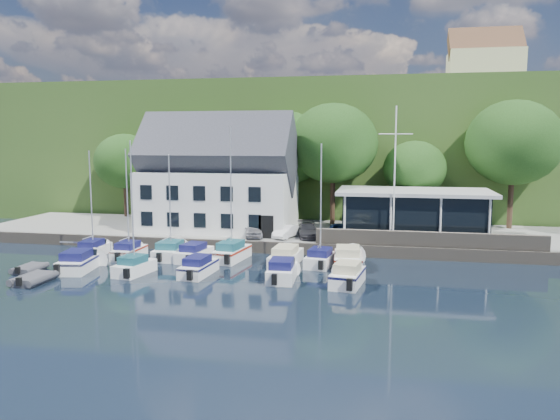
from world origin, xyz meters
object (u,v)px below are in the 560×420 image
(boat_r1_4, at_px, (231,200))
(boat_r1_7, at_px, (348,256))
(dinghy_1, at_px, (34,277))
(boat_r1_2, at_px, (170,204))
(boat_r2_4, at_px, (348,273))
(car_white, at_px, (287,231))
(boat_r1_1, at_px, (127,206))
(harbor_building, at_px, (219,183))
(boat_r2_2, at_px, (199,265))
(boat_r2_3, at_px, (282,269))
(boat_r1_0, at_px, (91,206))
(dinghy_0, at_px, (29,267))
(club_pavilion, at_px, (414,213))
(boat_r1_3, at_px, (194,252))
(car_blue, at_px, (340,231))
(boat_r2_1, at_px, (133,215))
(boat_r1_5, at_px, (286,255))
(car_dgrey, at_px, (308,230))
(boat_r2_0, at_px, (79,260))
(car_silver, at_px, (254,229))
(flagpole, at_px, (395,176))
(boat_r1_6, at_px, (321,211))

(boat_r1_4, height_order, boat_r1_7, boat_r1_4)
(boat_r1_4, distance_m, dinghy_1, 15.04)
(boat_r1_2, xyz_separation_m, boat_r2_4, (14.52, -5.42, -3.63))
(car_white, bearing_deg, boat_r1_1, -134.98)
(harbor_building, height_order, boat_r2_2, harbor_building)
(boat_r2_3, xyz_separation_m, dinghy_1, (-16.14, -3.99, -0.37))
(boat_r1_0, bearing_deg, boat_r2_4, -16.65)
(dinghy_0, bearing_deg, club_pavilion, 27.39)
(boat_r2_4, bearing_deg, boat_r1_1, 172.49)
(boat_r1_1, xyz_separation_m, boat_r1_3, (5.46, 0.22, -3.50))
(boat_r1_0, xyz_separation_m, dinghy_1, (0.55, -8.56, -3.73))
(boat_r1_0, bearing_deg, boat_r2_2, -25.54)
(car_blue, height_order, boat_r1_4, boat_r1_4)
(boat_r1_4, bearing_deg, boat_r1_1, -166.49)
(car_white, xyz_separation_m, boat_r1_0, (-15.09, -5.80, 2.55))
(car_white, bearing_deg, boat_r1_2, -129.28)
(car_white, xyz_separation_m, boat_r2_1, (-8.97, -10.89, 2.71))
(boat_r1_5, bearing_deg, car_white, 103.14)
(boat_r1_1, height_order, boat_r2_4, boat_r1_1)
(boat_r2_1, xyz_separation_m, boat_r2_4, (15.04, 0.02, -3.48))
(boat_r1_1, bearing_deg, car_white, 27.30)
(boat_r1_3, xyz_separation_m, boat_r2_3, (7.94, -4.54, 0.04))
(boat_r1_1, distance_m, boat_r1_5, 13.26)
(car_dgrey, bearing_deg, boat_r2_0, -157.82)
(boat_r1_3, bearing_deg, boat_r1_4, 20.49)
(boat_r1_2, xyz_separation_m, boat_r1_3, (2.11, -0.38, -3.70))
(boat_r2_1, height_order, boat_r2_2, boat_r2_1)
(boat_r1_5, relative_size, boat_r2_3, 1.23)
(boat_r1_7, bearing_deg, boat_r1_3, 176.33)
(car_blue, bearing_deg, car_white, -173.62)
(boat_r1_4, bearing_deg, car_silver, 91.52)
(car_silver, distance_m, boat_r2_4, 14.12)
(flagpole, height_order, dinghy_1, flagpole)
(boat_r1_2, distance_m, dinghy_1, 11.52)
(boat_r1_2, bearing_deg, harbor_building, 79.41)
(boat_r2_0, bearing_deg, boat_r2_3, -7.54)
(boat_r1_5, bearing_deg, boat_r1_2, -178.04)
(boat_r2_0, bearing_deg, boat_r1_1, 61.40)
(car_dgrey, xyz_separation_m, car_blue, (2.78, -0.03, 0.05))
(dinghy_0, bearing_deg, boat_r2_2, 6.43)
(car_white, bearing_deg, boat_r2_0, -123.83)
(car_dgrey, distance_m, boat_r1_5, 6.34)
(boat_r1_1, distance_m, boat_r1_7, 17.87)
(boat_r1_7, bearing_deg, boat_r2_2, -160.54)
(harbor_building, distance_m, boat_r2_0, 16.01)
(car_silver, relative_size, dinghy_0, 1.40)
(club_pavilion, relative_size, car_blue, 3.40)
(club_pavilion, relative_size, car_white, 3.93)
(boat_r1_6, bearing_deg, boat_r1_3, -171.71)
(boat_r1_0, height_order, boat_r1_5, boat_r1_0)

